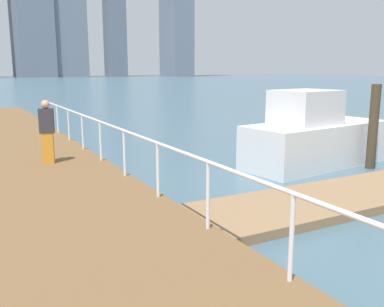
{
  "coord_description": "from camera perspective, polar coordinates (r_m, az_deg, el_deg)",
  "views": [
    {
      "loc": [
        -6.33,
        0.8,
        2.82
      ],
      "look_at": [
        -1.73,
        9.32,
        0.89
      ],
      "focal_mm": 39.95,
      "sensor_mm": 36.0,
      "label": 1
    }
  ],
  "objects": [
    {
      "name": "ground_plane",
      "position": [
        20.41,
        -10.06,
        3.15
      ],
      "size": [
        300.0,
        300.0,
        0.0
      ],
      "primitive_type": "plane",
      "color": "#476675"
    },
    {
      "name": "pedestrian_1",
      "position": [
        11.61,
        -18.78,
        2.86
      ],
      "size": [
        0.41,
        0.32,
        1.64
      ],
      "color": "orange",
      "rests_on": "boardwalk"
    },
    {
      "name": "moored_boat_2",
      "position": [
        13.04,
        16.0,
        2.06
      ],
      "size": [
        4.88,
        2.37,
        2.23
      ],
      "color": "white",
      "rests_on": "ground_plane"
    },
    {
      "name": "dock_piling_2",
      "position": [
        13.14,
        23.04,
        3.28
      ],
      "size": [
        0.27,
        0.27,
        2.4
      ],
      "primitive_type": "cylinder",
      "color": "#473826",
      "rests_on": "ground_plane"
    },
    {
      "name": "boardwalk_railing",
      "position": [
        7.23,
        -1.61,
        -1.26
      ],
      "size": [
        0.06,
        24.47,
        1.08
      ],
      "color": "white",
      "rests_on": "boardwalk"
    },
    {
      "name": "skyline_tower_2",
      "position": [
        154.72,
        -20.52,
        14.76
      ],
      "size": [
        12.65,
        13.2,
        28.16
      ],
      "primitive_type": "cube",
      "rotation": [
        0.0,
        0.0,
        0.09
      ],
      "color": "slate",
      "rests_on": "ground_plane"
    }
  ]
}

